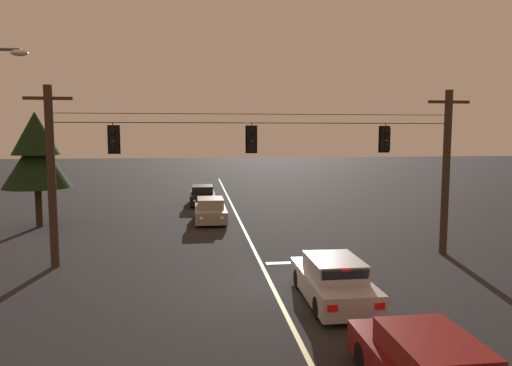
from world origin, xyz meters
TOP-DOWN VIEW (x-y plane):
  - ground_plane at (0.00, 0.00)m, footprint 180.00×180.00m
  - lane_centre_stripe at (0.00, 9.37)m, footprint 0.14×60.00m
  - stop_bar_paint at (1.90, 2.77)m, footprint 3.40×0.36m
  - signal_span_assembly at (-0.00, 3.37)m, footprint 17.90×0.32m
  - traffic_light_leftmost at (-5.70, 3.35)m, footprint 0.48×0.41m
  - traffic_light_left_inner at (-0.30, 3.35)m, footprint 0.48×0.41m
  - traffic_light_centre at (5.31, 3.35)m, footprint 0.48×0.41m
  - car_waiting_near_lane at (1.64, -1.71)m, footprint 1.80×4.33m
  - car_oncoming_lead at (-1.74, 12.25)m, footprint 1.80×4.42m
  - car_oncoming_trailing at (-2.13, 19.24)m, footprint 1.80×4.42m
  - tree_verge_near at (-11.30, 11.79)m, footprint 3.66×3.66m

SIDE VIEW (x-z plane):
  - ground_plane at x=0.00m, z-range 0.00..0.00m
  - lane_centre_stripe at x=0.00m, z-range 0.00..0.01m
  - stop_bar_paint at x=1.90m, z-range 0.00..0.01m
  - car_oncoming_lead at x=-1.74m, z-range -0.05..1.34m
  - car_oncoming_trailing at x=-2.13m, z-range -0.05..1.34m
  - car_waiting_near_lane at x=1.64m, z-range -0.05..1.34m
  - signal_span_assembly at x=0.00m, z-range 0.15..7.16m
  - tree_verge_near at x=-11.30m, z-range 0.89..7.31m
  - traffic_light_leftmost at x=-5.70m, z-range 4.35..5.57m
  - traffic_light_left_inner at x=-0.30m, z-range 4.35..5.57m
  - traffic_light_centre at x=5.31m, z-range 4.35..5.57m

